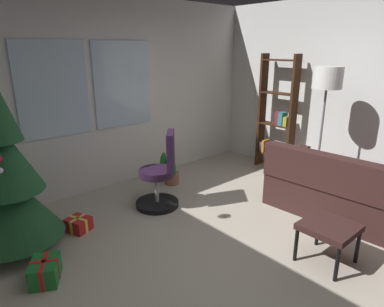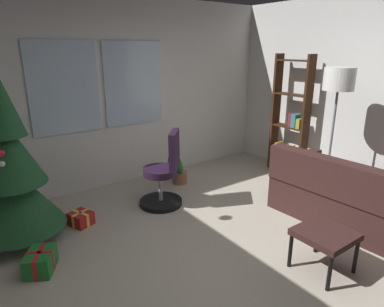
# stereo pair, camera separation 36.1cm
# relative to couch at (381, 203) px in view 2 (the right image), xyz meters

# --- Properties ---
(ground_plane) EXTENTS (4.96, 5.23, 0.10)m
(ground_plane) POSITION_rel_couch_xyz_m (-1.69, 0.39, -0.34)
(ground_plane) COLOR #AFA594
(wall_back_with_windows) EXTENTS (4.96, 0.12, 2.69)m
(wall_back_with_windows) POSITION_rel_couch_xyz_m (-1.71, 3.05, 1.06)
(wall_back_with_windows) COLOR silver
(wall_back_with_windows) RESTS_ON ground_plane
(couch) EXTENTS (1.82, 2.11, 0.83)m
(couch) POSITION_rel_couch_xyz_m (0.00, 0.00, 0.00)
(couch) COLOR #331C1A
(couch) RESTS_ON ground_plane
(footstool) EXTENTS (0.47, 0.47, 0.40)m
(footstool) POSITION_rel_couch_xyz_m (-1.24, -0.10, 0.06)
(footstool) COLOR #331C1A
(footstool) RESTS_ON ground_plane
(holiday_tree) EXTENTS (0.93, 0.93, 2.26)m
(holiday_tree) POSITION_rel_couch_xyz_m (-3.41, 2.08, 0.47)
(holiday_tree) COLOR #4C331E
(holiday_tree) RESTS_ON ground_plane
(gift_box_red) EXTENTS (0.29, 0.31, 0.16)m
(gift_box_red) POSITION_rel_couch_xyz_m (-2.79, 2.04, -0.21)
(gift_box_red) COLOR red
(gift_box_red) RESTS_ON ground_plane
(gift_box_green) EXTENTS (0.35, 0.39, 0.20)m
(gift_box_green) POSITION_rel_couch_xyz_m (-3.37, 1.40, -0.19)
(gift_box_green) COLOR #1E722D
(gift_box_green) RESTS_ON ground_plane
(office_chair) EXTENTS (0.59, 0.58, 1.00)m
(office_chair) POSITION_rel_couch_xyz_m (-1.72, 1.92, 0.10)
(office_chair) COLOR black
(office_chair) RESTS_ON ground_plane
(bookshelf) EXTENTS (0.18, 0.64, 1.90)m
(bookshelf) POSITION_rel_couch_xyz_m (0.58, 1.80, 0.54)
(bookshelf) COLOR #331D0F
(bookshelf) RESTS_ON ground_plane
(floor_lamp) EXTENTS (0.38, 0.38, 1.76)m
(floor_lamp) POSITION_rel_couch_xyz_m (0.15, 0.80, 1.21)
(floor_lamp) COLOR slate
(floor_lamp) RESTS_ON ground_plane
(potted_plant) EXTENTS (0.34, 0.35, 0.54)m
(potted_plant) POSITION_rel_couch_xyz_m (-1.20, 2.40, -0.07)
(potted_plant) COLOR #965E48
(potted_plant) RESTS_ON ground_plane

